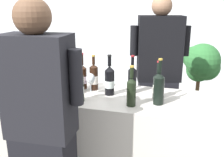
{
  "coord_description": "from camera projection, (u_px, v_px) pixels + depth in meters",
  "views": [
    {
      "loc": [
        0.59,
        -1.92,
        1.67
      ],
      "look_at": [
        0.06,
        0.0,
        1.07
      ],
      "focal_mm": 40.05,
      "sensor_mm": 36.0,
      "label": 1
    }
  ],
  "objects": [
    {
      "name": "wall_back",
      "position": [
        148.0,
        20.0,
        4.41
      ],
      "size": [
        8.0,
        0.1,
        2.8
      ],
      "primitive_type": "cube",
      "color": "silver",
      "rests_on": "ground_plane"
    },
    {
      "name": "counter",
      "position": [
        106.0,
        142.0,
        2.27
      ],
      "size": [
        2.15,
        0.64,
        0.92
      ],
      "primitive_type": "cube",
      "color": "beige",
      "rests_on": "ground_plane"
    },
    {
      "name": "wine_bottle_0",
      "position": [
        110.0,
        80.0,
        2.11
      ],
      "size": [
        0.08,
        0.08,
        0.35
      ],
      "color": "black",
      "rests_on": "counter"
    },
    {
      "name": "wine_bottle_1",
      "position": [
        78.0,
        80.0,
        2.16
      ],
      "size": [
        0.08,
        0.08,
        0.34
      ],
      "color": "black",
      "rests_on": "counter"
    },
    {
      "name": "wine_bottle_2",
      "position": [
        82.0,
        76.0,
        2.27
      ],
      "size": [
        0.08,
        0.08,
        0.33
      ],
      "color": "black",
      "rests_on": "counter"
    },
    {
      "name": "wine_bottle_3",
      "position": [
        159.0,
        88.0,
        1.91
      ],
      "size": [
        0.08,
        0.08,
        0.36
      ],
      "color": "black",
      "rests_on": "counter"
    },
    {
      "name": "wine_bottle_4",
      "position": [
        80.0,
        87.0,
        1.97
      ],
      "size": [
        0.07,
        0.07,
        0.33
      ],
      "color": "black",
      "rests_on": "counter"
    },
    {
      "name": "wine_bottle_5",
      "position": [
        158.0,
        86.0,
        2.03
      ],
      "size": [
        0.08,
        0.08,
        0.31
      ],
      "color": "black",
      "rests_on": "counter"
    },
    {
      "name": "wine_bottle_6",
      "position": [
        94.0,
        77.0,
        2.24
      ],
      "size": [
        0.08,
        0.08,
        0.32
      ],
      "color": "black",
      "rests_on": "counter"
    },
    {
      "name": "wine_bottle_7",
      "position": [
        131.0,
        91.0,
        1.88
      ],
      "size": [
        0.07,
        0.07,
        0.31
      ],
      "color": "black",
      "rests_on": "counter"
    },
    {
      "name": "wine_bottle_8",
      "position": [
        132.0,
        79.0,
        2.15
      ],
      "size": [
        0.07,
        0.07,
        0.33
      ],
      "color": "black",
      "rests_on": "counter"
    },
    {
      "name": "wine_bottle_9",
      "position": [
        31.0,
        78.0,
        2.19
      ],
      "size": [
        0.08,
        0.08,
        0.34
      ],
      "color": "black",
      "rests_on": "counter"
    },
    {
      "name": "wine_glass",
      "position": [
        91.0,
        80.0,
        2.12
      ],
      "size": [
        0.08,
        0.08,
        0.18
      ],
      "color": "silver",
      "rests_on": "counter"
    },
    {
      "name": "ice_bucket",
      "position": [
        51.0,
        85.0,
        2.06
      ],
      "size": [
        0.24,
        0.24,
        0.2
      ],
      "color": "silver",
      "rests_on": "counter"
    },
    {
      "name": "person_server",
      "position": [
        157.0,
        86.0,
        2.59
      ],
      "size": [
        0.57,
        0.34,
        1.75
      ],
      "color": "black",
      "rests_on": "ground_plane"
    },
    {
      "name": "person_guest",
      "position": [
        43.0,
        137.0,
        1.62
      ],
      "size": [
        0.57,
        0.26,
        1.71
      ],
      "color": "black",
      "rests_on": "ground_plane"
    },
    {
      "name": "potted_shrub",
      "position": [
        200.0,
        74.0,
        3.29
      ],
      "size": [
        0.5,
        0.57,
        1.2
      ],
      "color": "brown",
      "rests_on": "ground_plane"
    }
  ]
}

